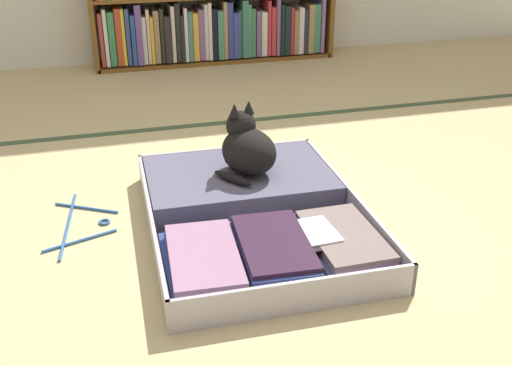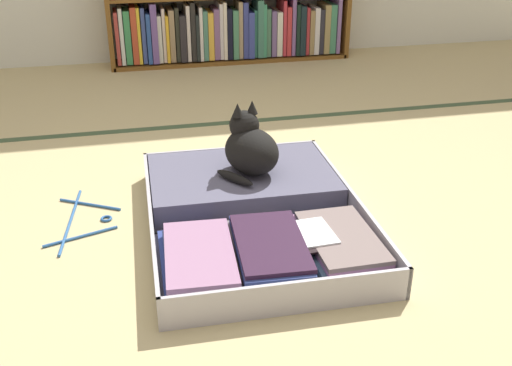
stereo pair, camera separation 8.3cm
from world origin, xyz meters
TOP-DOWN VIEW (x-y plane):
  - ground_plane at (0.00, 0.00)m, footprint 10.00×10.00m
  - tatami_border at (0.00, 1.07)m, footprint 4.80×0.05m
  - open_suitcase at (0.08, 0.07)m, footprint 0.73×0.99m
  - black_cat at (0.12, 0.26)m, footprint 0.27×0.29m
  - clothes_hanger at (-0.50, 0.21)m, footprint 0.26×0.46m

SIDE VIEW (x-z plane):
  - ground_plane at x=0.00m, z-range 0.00..0.00m
  - tatami_border at x=0.00m, z-range 0.00..0.00m
  - clothes_hanger at x=-0.50m, z-range 0.00..0.01m
  - open_suitcase at x=0.08m, z-range -0.01..0.10m
  - black_cat at x=0.12m, z-range 0.07..0.33m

